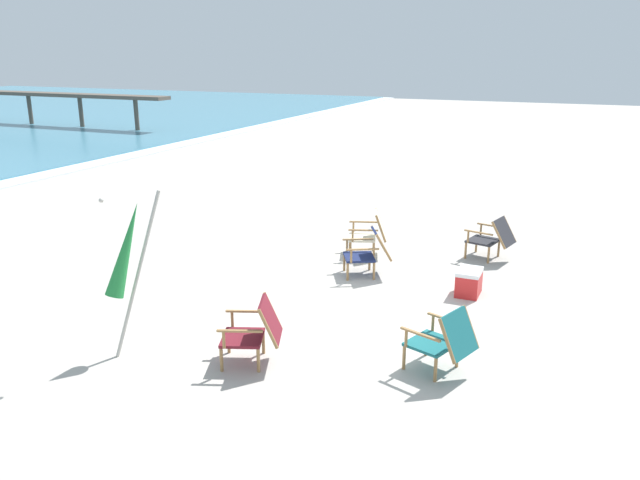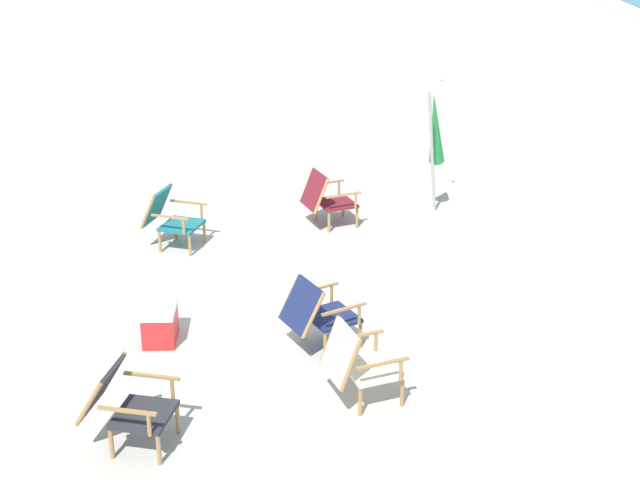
{
  "view_description": "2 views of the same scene",
  "coord_description": "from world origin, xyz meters",
  "views": [
    {
      "loc": [
        -7.81,
        -2.8,
        3.6
      ],
      "look_at": [
        0.82,
        0.93,
        0.73
      ],
      "focal_mm": 35.0,
      "sensor_mm": 36.0,
      "label": 1
    },
    {
      "loc": [
        9.8,
        0.04,
        4.77
      ],
      "look_at": [
        0.3,
        0.41,
        0.72
      ],
      "focal_mm": 50.0,
      "sensor_mm": 36.0,
      "label": 2
    }
  ],
  "objects": [
    {
      "name": "beach_chair_front_right",
      "position": [
        2.55,
        0.67,
        0.43
      ],
      "size": [
        0.76,
        0.83,
        0.82
      ],
      "color": "beige",
      "rests_on": "ground"
    },
    {
      "name": "beach_chair_mid_center",
      "position": [
        -1.28,
        -1.53,
        0.43
      ],
      "size": [
        0.78,
        0.87,
        0.8
      ],
      "color": "#196066",
      "rests_on": "ground"
    },
    {
      "name": "cooler_box",
      "position": [
        1.29,
        -1.35,
        0.2
      ],
      "size": [
        0.49,
        0.35,
        0.4
      ],
      "color": "red",
      "rests_on": "ground"
    },
    {
      "name": "beach_chair_far_center",
      "position": [
        1.51,
        0.34,
        0.42
      ],
      "size": [
        0.86,
        0.94,
        0.78
      ],
      "color": "#19234C",
      "rests_on": "ground"
    },
    {
      "name": "beach_chair_back_right",
      "position": [
        3.15,
        -1.41,
        0.42
      ],
      "size": [
        0.74,
        0.88,
        0.78
      ],
      "color": "#28282D",
      "rests_on": "ground"
    },
    {
      "name": "umbrella_furled_green",
      "position": [
        -2.24,
        2.12,
        1.31
      ],
      "size": [
        0.81,
        0.43,
        2.0
      ],
      "color": "#B7B2A8",
      "rests_on": "ground"
    },
    {
      "name": "ground_plane",
      "position": [
        0.0,
        0.0,
        0.0
      ],
      "size": [
        80.0,
        80.0,
        0.0
      ],
      "primitive_type": "plane",
      "color": "#B2AAA0"
    },
    {
      "name": "beach_chair_back_left",
      "position": [
        -1.92,
        0.58,
        0.43
      ],
      "size": [
        0.79,
        0.86,
        0.81
      ],
      "color": "maroon",
      "rests_on": "ground"
    }
  ]
}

